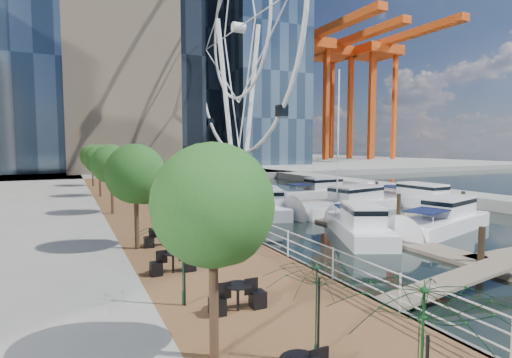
{
  "coord_description": "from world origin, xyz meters",
  "views": [
    {
      "loc": [
        -14.12,
        -13.75,
        5.52
      ],
      "look_at": [
        -1.23,
        13.17,
        3.0
      ],
      "focal_mm": 28.0,
      "sensor_mm": 36.0,
      "label": 1
    }
  ],
  "objects": [
    {
      "name": "ground",
      "position": [
        0.0,
        0.0,
        0.0
      ],
      "size": [
        520.0,
        520.0,
        0.0
      ],
      "primitive_type": "plane",
      "color": "black",
      "rests_on": "ground"
    },
    {
      "name": "boardwalk",
      "position": [
        -9.0,
        15.0,
        0.5
      ],
      "size": [
        6.0,
        60.0,
        1.0
      ],
      "primitive_type": "cube",
      "color": "brown",
      "rests_on": "ground"
    },
    {
      "name": "seawall",
      "position": [
        -6.0,
        15.0,
        0.5
      ],
      "size": [
        0.25,
        60.0,
        1.0
      ],
      "primitive_type": "cube",
      "color": "#595954",
      "rests_on": "ground"
    },
    {
      "name": "land_far",
      "position": [
        0.0,
        102.0,
        0.5
      ],
      "size": [
        200.0,
        114.0,
        1.0
      ],
      "primitive_type": "cube",
      "color": "gray",
      "rests_on": "ground"
    },
    {
      "name": "breakwater",
      "position": [
        20.0,
        20.0,
        0.5
      ],
      "size": [
        4.0,
        60.0,
        1.0
      ],
      "primitive_type": "cube",
      "color": "gray",
      "rests_on": "ground"
    },
    {
      "name": "pier",
      "position": [
        14.0,
        52.0,
        0.5
      ],
      "size": [
        14.0,
        12.0,
        1.0
      ],
      "primitive_type": "cube",
      "color": "gray",
      "rests_on": "ground"
    },
    {
      "name": "railing",
      "position": [
        -6.1,
        15.0,
        1.52
      ],
      "size": [
        0.1,
        60.0,
        1.05
      ],
      "primitive_type": null,
      "color": "white",
      "rests_on": "boardwalk"
    },
    {
      "name": "floating_docks",
      "position": [
        7.97,
        9.98,
        0.49
      ],
      "size": [
        16.0,
        34.0,
        2.6
      ],
      "color": "#6D6051",
      "rests_on": "ground"
    },
    {
      "name": "ferris_wheel",
      "position": [
        14.0,
        52.0,
        25.92
      ],
      "size": [
        5.8,
        45.6,
        47.8
      ],
      "color": "white",
      "rests_on": "ground"
    },
    {
      "name": "port_cranes",
      "position": [
        67.67,
        95.67,
        20.0
      ],
      "size": [
        40.0,
        52.0,
        38.0
      ],
      "color": "#D84C14",
      "rests_on": "ground"
    },
    {
      "name": "street_trees",
      "position": [
        -11.4,
        14.0,
        4.29
      ],
      "size": [
        2.6,
        42.6,
        4.6
      ],
      "color": "#3F2B1C",
      "rests_on": "ground"
    },
    {
      "name": "cafe_tables",
      "position": [
        -10.4,
        -2.0,
        1.37
      ],
      "size": [
        2.5,
        13.7,
        0.74
      ],
      "color": "black",
      "rests_on": "ground"
    },
    {
      "name": "yacht_foreground",
      "position": [
        7.65,
        3.98,
        0.0
      ],
      "size": [
        10.23,
        5.2,
        2.15
      ],
      "primitive_type": null,
      "rotation": [
        0.0,
        0.0,
        1.84
      ],
      "color": "white",
      "rests_on": "ground"
    },
    {
      "name": "pedestrian_near",
      "position": [
        -7.81,
        2.99,
        1.89
      ],
      "size": [
        0.77,
        0.75,
        1.79
      ],
      "primitive_type": "imported",
      "rotation": [
        0.0,
        0.0,
        0.72
      ],
      "color": "#46495D",
      "rests_on": "boardwalk"
    },
    {
      "name": "pedestrian_mid",
      "position": [
        -6.97,
        19.72,
        1.86
      ],
      "size": [
        1.05,
        1.05,
        1.72
      ],
      "primitive_type": "imported",
      "rotation": [
        0.0,
        0.0,
        -2.32
      ],
      "color": "#926F65",
      "rests_on": "boardwalk"
    },
    {
      "name": "pedestrian_far",
      "position": [
        -8.85,
        33.77,
        1.82
      ],
      "size": [
        1.03,
        0.85,
        1.64
      ],
      "primitive_type": "imported",
      "rotation": [
        0.0,
        0.0,
        2.58
      ],
      "color": "#30333D",
      "rests_on": "boardwalk"
    },
    {
      "name": "moored_yachts",
      "position": [
        6.73,
        11.32,
        0.0
      ],
      "size": [
        18.68,
        33.21,
        11.5
      ],
      "color": "white",
      "rests_on": "ground"
    },
    {
      "name": "cafe_seating",
      "position": [
        -10.12,
        -6.75,
        2.24
      ],
      "size": [
        5.41,
        10.56,
        2.62
      ],
      "color": "#0E3514",
      "rests_on": "ground"
    }
  ]
}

